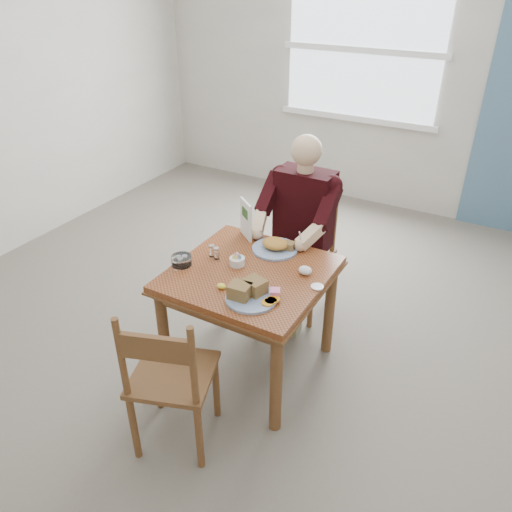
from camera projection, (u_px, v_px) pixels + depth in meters
The scene contains 16 objects.
floor at pixel (251, 364), 3.39m from camera, with size 6.00×6.00×0.00m, color #6A6356.
wall_back at pixel (401, 74), 4.93m from camera, with size 5.50×5.50×0.00m, color beige.
lemon_wedge at pixel (221, 286), 2.84m from camera, with size 0.06×0.04×0.03m, color #FFF435.
napkin at pixel (305, 270), 2.97m from camera, with size 0.08×0.07×0.05m, color white.
metal_dish at pixel (317, 287), 2.86m from camera, with size 0.07×0.07×0.01m, color silver.
window at pixel (363, 50), 4.98m from camera, with size 1.72×0.04×1.42m.
table at pixel (250, 286), 3.07m from camera, with size 0.92×0.92×0.75m.
chair_far at pixel (303, 252), 3.75m from camera, with size 0.42×0.42×0.95m.
chair_near at pixel (170, 379), 2.61m from camera, with size 0.53×0.53×0.95m.
diner at pixel (300, 217), 3.51m from camera, with size 0.53×0.56×1.39m.
near_plate at pixel (250, 293), 2.75m from camera, with size 0.32×0.31×0.10m.
far_plate at pixel (276, 246), 3.21m from camera, with size 0.34×0.34×0.08m.
caddy at pixel (237, 261), 3.06m from camera, with size 0.12×0.12×0.07m.
shakers at pixel (214, 252), 3.13m from camera, with size 0.09×0.06×0.08m.
creamer at pixel (181, 260), 3.06m from camera, with size 0.16×0.16×0.06m.
menu at pixel (246, 219), 3.32m from camera, with size 0.15×0.12×0.26m.
Camera 1 is at (1.28, -2.20, 2.36)m, focal length 35.00 mm.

